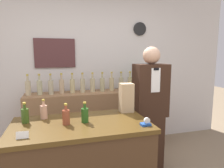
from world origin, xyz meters
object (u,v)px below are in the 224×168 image
(potted_plant, at_px, (143,79))
(paper_bag, at_px, (126,98))
(tape_dispenser, at_px, (146,123))
(shopkeeper, at_px, (150,111))

(potted_plant, xyz_separation_m, paper_bag, (-0.67, -1.04, -0.06))
(paper_bag, bearing_deg, tape_dispenser, -86.95)
(potted_plant, relative_size, tape_dispenser, 3.81)
(potted_plant, relative_size, paper_bag, 1.08)
(tape_dispenser, bearing_deg, paper_bag, 93.05)
(paper_bag, distance_m, tape_dispenser, 0.47)
(shopkeeper, height_order, paper_bag, shopkeeper)
(potted_plant, bearing_deg, shopkeeper, -107.69)
(shopkeeper, bearing_deg, potted_plant, 72.31)
(shopkeeper, xyz_separation_m, potted_plant, (0.24, 0.75, 0.34))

